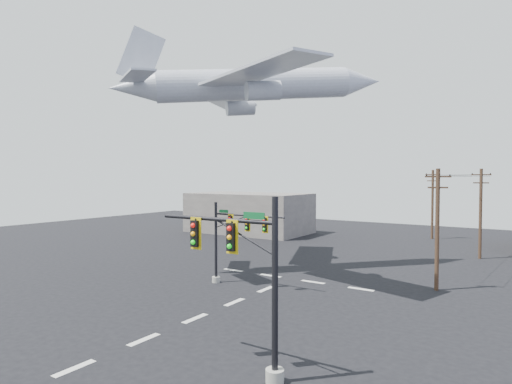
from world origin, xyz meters
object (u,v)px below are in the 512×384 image
Objects in this scene: signal_mast_near at (248,280)px; signal_mast_far at (232,239)px; utility_pole_b at (481,212)px; utility_pole_a at (437,227)px; utility_pole_c at (432,203)px; airliner at (254,85)px.

signal_mast_near is 1.16× the size of signal_mast_far.
utility_pole_b is (15.04, 22.98, 1.22)m from signal_mast_far.
utility_pole_b reaches higher than utility_pole_a.
signal_mast_near is 15.27m from signal_mast_far.
utility_pole_b is at bearing -58.75° from utility_pole_c.
airliner is at bearing 168.10° from utility_pole_a.
signal_mast_near is 35.23m from utility_pole_b.
signal_mast_far is (-9.66, 11.82, -0.40)m from signal_mast_near.
airliner reaches higher than signal_mast_far.
signal_mast_far is at bearing -171.10° from utility_pole_a.
utility_pole_a is 19.42m from airliner.
utility_pole_c reaches higher than utility_pole_b.
utility_pole_b is 0.44× the size of airliner.
airliner is at bearing -105.87° from utility_pole_c.
utility_pole_c is at bearing 105.64° from utility_pole_b.
utility_pole_b is 14.32m from utility_pole_c.
utility_pole_a is 28.72m from utility_pole_c.
signal_mast_far is at bearing -137.25° from utility_pole_b.
signal_mast_near is 19.54m from utility_pole_a.
utility_pole_c is 33.61m from airliner.
utility_pole_b is (1.33, 15.70, 0.12)m from utility_pole_a.
signal_mast_far is 36.32m from utility_pole_c.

